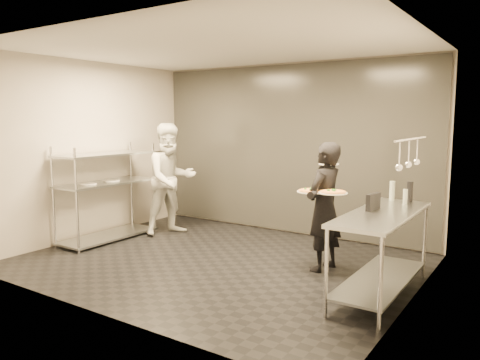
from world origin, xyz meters
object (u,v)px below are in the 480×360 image
Objects in this scene: prep_counter at (381,239)px; pizza_plate_far at (333,192)px; bottle_green at (392,191)px; salad_plate at (329,163)px; bottle_clear at (405,196)px; pos_monitor at (373,202)px; pass_rack at (107,191)px; waiter at (324,207)px; chef at (171,179)px; pizza_plate_near at (311,191)px; bottle_dark at (410,192)px.

prep_counter is 0.85m from pizza_plate_far.
prep_counter is at bearing -80.84° from bottle_green.
salad_plate is 1.54× the size of bottle_clear.
pass_rack is at bearing -170.81° from pos_monitor.
bottle_green is 1.35× the size of bottle_clear.
salad_plate is at bearing -157.24° from waiter.
prep_counter is 3.83m from chef.
bottle_green is at bearing -69.25° from chef.
chef is (0.60, 0.83, 0.14)m from pass_rack.
prep_counter is (4.33, 0.00, -0.14)m from pass_rack.
pass_rack is 0.88× the size of chef.
chef reaches higher than bottle_green.
pizza_plate_near is (-0.11, -0.17, 0.21)m from waiter.
bottle_clear is at bearing 83.58° from prep_counter.
salad_plate is at bearing 85.29° from pizza_plate_near.
prep_counter is 1.01m from waiter.
pos_monitor is at bearing -89.31° from bottle_green.
bottle_clear reaches higher than prep_counter.
bottle_green is (4.20, 0.80, 0.27)m from pass_rack.
bottle_dark reaches higher than pizza_plate_near.
pizza_plate_near is at bearing 171.55° from pos_monitor.
pos_monitor is at bearing 156.49° from prep_counter.
pizza_plate_near is 0.30m from pizza_plate_far.
chef is at bearing -88.46° from waiter.
chef reaches higher than bottle_dark.
prep_counter is 1.41m from salad_plate.
pass_rack is 4.22m from pos_monitor.
prep_counter is 7.75× the size of bottle_green.
pizza_plate_near is at bearing -155.23° from bottle_dark.
bottle_green is at bearing 180.00° from bottle_dark.
pizza_plate_near is at bearing -150.14° from bottle_green.
bottle_clear is (1.01, -0.13, -0.33)m from salad_plate.
pass_rack is 0.89× the size of prep_counter.
waiter reaches higher than bottle_green.
bottle_green reaches higher than pizza_plate_near.
pass_rack is at bearing -73.51° from waiter.
pizza_plate_near is at bearing 5.37° from pass_rack.
salad_plate is at bearing 147.52° from pos_monitor.
pos_monitor reaches higher than pizza_plate_near.
chef is 3.81m from bottle_dark.
waiter reaches higher than salad_plate.
pizza_plate_near is at bearing -24.85° from waiter.
pass_rack is at bearing -169.18° from bottle_green.
bottle_clear is at bearing 16.81° from pizza_plate_near.
bottle_dark is (0.95, 0.32, 0.23)m from waiter.
waiter is at bearing 158.79° from pos_monitor.
pizza_plate_near is 1.46× the size of bottle_green.
chef is at bearing 179.50° from bottle_green.
prep_counter is 0.41m from pos_monitor.
bottle_green is at bearing 139.51° from bottle_clear.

